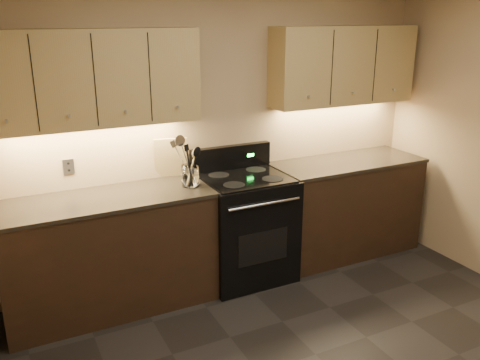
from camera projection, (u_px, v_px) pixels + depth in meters
name	position (u px, v px, depth m)	size (l,w,h in m)	color
wall_back	(220.00, 128.00, 4.44)	(4.00, 0.04, 2.60)	tan
counter_left	(110.00, 253.00, 3.97)	(1.62, 0.62, 0.93)	black
counter_right	(344.00, 206.00, 4.94)	(1.46, 0.62, 0.93)	black
stove	(245.00, 226.00, 4.45)	(0.76, 0.68, 1.14)	black
upper_cab_left	(90.00, 79.00, 3.69)	(1.60, 0.30, 0.70)	#A38B51
upper_cab_right	(344.00, 65.00, 4.66)	(1.44, 0.30, 0.70)	#A38B51
outlet_plate	(69.00, 167.00, 3.93)	(0.09, 0.01, 0.12)	#B2B5BA
utensil_crock	(190.00, 176.00, 4.06)	(0.16, 0.16, 0.17)	white
cutting_board	(171.00, 158.00, 4.26)	(0.27, 0.02, 0.35)	tan
wooden_spoon	(187.00, 167.00, 4.03)	(0.06, 0.06, 0.29)	tan
black_spoon	(189.00, 164.00, 4.06)	(0.06, 0.06, 0.31)	black
black_turner	(191.00, 164.00, 4.02)	(0.08, 0.08, 0.34)	black
steel_spatula	(192.00, 160.00, 4.05)	(0.08, 0.08, 0.39)	silver
steel_skimmer	(194.00, 160.00, 4.03)	(0.09, 0.09, 0.39)	silver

